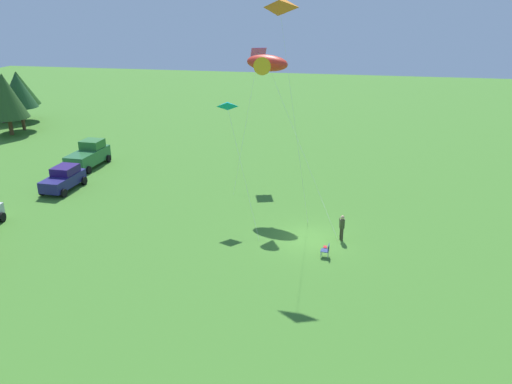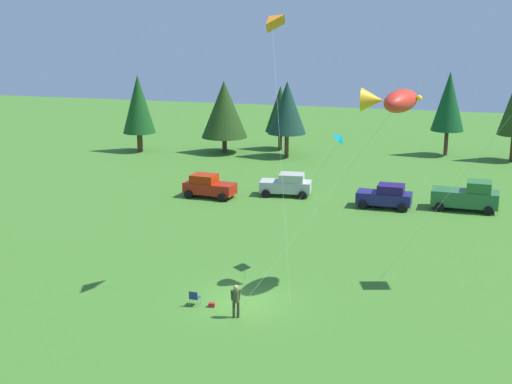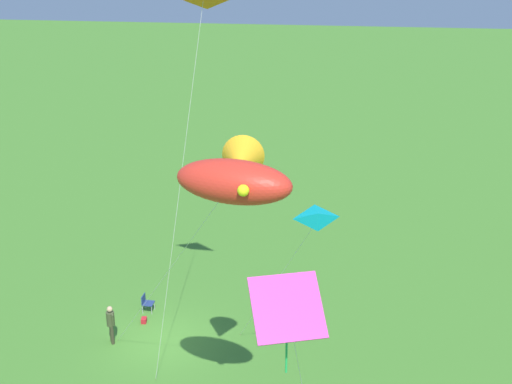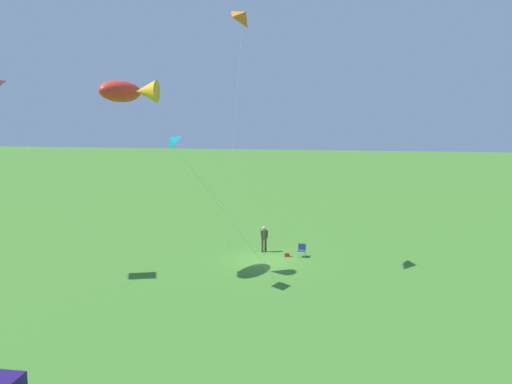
{
  "view_description": "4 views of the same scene",
  "coord_description": "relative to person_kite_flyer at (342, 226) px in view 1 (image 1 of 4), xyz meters",
  "views": [
    {
      "loc": [
        -29.62,
        -2.26,
        14.65
      ],
      "look_at": [
        -1.73,
        3.25,
        3.74
      ],
      "focal_mm": 35.0,
      "sensor_mm": 36.0,
      "label": 1
    },
    {
      "loc": [
        10.3,
        -33.62,
        14.9
      ],
      "look_at": [
        -0.2,
        3.41,
        5.15
      ],
      "focal_mm": 50.0,
      "sensor_mm": 36.0,
      "label": 2
    },
    {
      "loc": [
        24.67,
        6.74,
        17.35
      ],
      "look_at": [
        -1.97,
        3.77,
        6.18
      ],
      "focal_mm": 50.0,
      "sensor_mm": 36.0,
      "label": 3
    },
    {
      "loc": [
        -4.47,
        35.93,
        10.06
      ],
      "look_at": [
        0.35,
        1.43,
        4.55
      ],
      "focal_mm": 42.0,
      "sensor_mm": 36.0,
      "label": 4
    }
  ],
  "objects": [
    {
      "name": "ground_plane",
      "position": [
        -0.3,
        2.04,
        -1.02
      ],
      "size": [
        160.0,
        160.0,
        0.0
      ],
      "primitive_type": "plane",
      "color": "#407828"
    },
    {
      "name": "folding_chair",
      "position": [
        -2.53,
        0.82,
        -0.53
      ],
      "size": [
        0.51,
        0.51,
        0.82
      ],
      "rotation": [
        0.0,
        0.0,
        1.5
      ],
      "color": "navy",
      "rests_on": "ground"
    },
    {
      "name": "kite_delta_teal",
      "position": [
        3.76,
        8.46,
        6.83
      ],
      "size": [
        5.42,
        3.85,
        8.24
      ],
      "color": "#0A8F9D",
      "rests_on": "ground"
    },
    {
      "name": "kite_diamond_rainbow",
      "position": [
        13.3,
        8.14,
        9.31
      ],
      "size": [
        7.47,
        1.53,
        10.95
      ],
      "color": "#DD39A1",
      "rests_on": "ground"
    },
    {
      "name": "backpack_on_grass",
      "position": [
        -1.62,
        0.93,
        -0.91
      ],
      "size": [
        0.34,
        0.25,
        0.22
      ],
      "primitive_type": "cube",
      "rotation": [
        0.0,
        0.0,
        3.24
      ],
      "color": "red",
      "rests_on": "ground"
    },
    {
      "name": "person_kite_flyer",
      "position": [
        0.0,
        0.0,
        0.0
      ],
      "size": [
        0.52,
        0.46,
        1.74
      ],
      "rotation": [
        0.0,
        0.0,
        2.05
      ],
      "color": "#373523",
      "rests_on": "ground"
    },
    {
      "name": "kite_large_fish",
      "position": [
        6.77,
        6.26,
        9.37
      ],
      "size": [
        8.45,
        7.89,
        11.04
      ],
      "color": "red",
      "rests_on": "ground"
    },
    {
      "name": "truck_green_flatbed",
      "position": [
        11.19,
        23.97,
        0.08
      ],
      "size": [
        5.07,
        2.56,
        2.34
      ],
      "rotation": [
        0.0,
        0.0,
        -0.04
      ],
      "color": "#2B6837",
      "rests_on": "ground"
    },
    {
      "name": "car_navy_hatch",
      "position": [
        5.07,
        22.91,
        -0.07
      ],
      "size": [
        4.25,
        2.3,
        1.89
      ],
      "rotation": [
        0.0,
        0.0,
        -0.03
      ],
      "color": "navy",
      "rests_on": "ground"
    },
    {
      "name": "kite_delta_orange",
      "position": [
        0.47,
        4.44,
        13.39
      ],
      "size": [
        2.48,
        2.95,
        14.96
      ],
      "color": "orange",
      "rests_on": "ground"
    }
  ]
}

